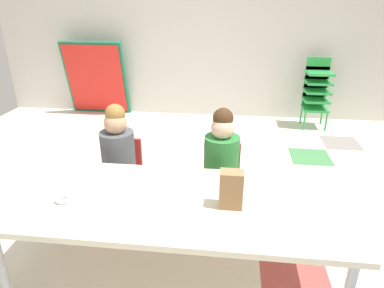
{
  "coord_description": "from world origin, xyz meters",
  "views": [
    {
      "loc": [
        0.45,
        -2.23,
        1.65
      ],
      "look_at": [
        0.22,
        -0.3,
        0.81
      ],
      "focal_mm": 31.98,
      "sensor_mm": 36.0,
      "label": 1
    }
  ],
  "objects_px": {
    "seated_child_near_camera": "(118,150)",
    "paper_plate_near_edge": "(65,201)",
    "seated_child_middle_seat": "(222,156)",
    "folded_activity_table": "(96,79)",
    "craft_table": "(175,205)",
    "paper_bag_brown": "(231,189)",
    "donut_powdered_on_plate": "(64,198)",
    "kid_chair_green_stack": "(317,89)"
  },
  "relations": [
    {
      "from": "seated_child_near_camera",
      "to": "paper_bag_brown",
      "type": "relative_size",
      "value": 4.17
    },
    {
      "from": "donut_powdered_on_plate",
      "to": "paper_bag_brown",
      "type": "bearing_deg",
      "value": 4.14
    },
    {
      "from": "seated_child_near_camera",
      "to": "paper_plate_near_edge",
      "type": "xyz_separation_m",
      "value": [
        -0.08,
        -0.74,
        0.01
      ]
    },
    {
      "from": "folded_activity_table",
      "to": "seated_child_middle_seat",
      "type": "bearing_deg",
      "value": -51.82
    },
    {
      "from": "kid_chair_green_stack",
      "to": "folded_activity_table",
      "type": "height_order",
      "value": "folded_activity_table"
    },
    {
      "from": "donut_powdered_on_plate",
      "to": "kid_chair_green_stack",
      "type": "bearing_deg",
      "value": 56.04
    },
    {
      "from": "folded_activity_table",
      "to": "paper_plate_near_edge",
      "type": "xyz_separation_m",
      "value": [
        1.06,
        -3.2,
        0.02
      ]
    },
    {
      "from": "seated_child_near_camera",
      "to": "folded_activity_table",
      "type": "bearing_deg",
      "value": 114.83
    },
    {
      "from": "paper_plate_near_edge",
      "to": "donut_powdered_on_plate",
      "type": "height_order",
      "value": "donut_powdered_on_plate"
    },
    {
      "from": "folded_activity_table",
      "to": "paper_bag_brown",
      "type": "xyz_separation_m",
      "value": [
        2.01,
        -3.13,
        0.13
      ]
    },
    {
      "from": "seated_child_near_camera",
      "to": "paper_bag_brown",
      "type": "bearing_deg",
      "value": -37.5
    },
    {
      "from": "seated_child_near_camera",
      "to": "seated_child_middle_seat",
      "type": "xyz_separation_m",
      "value": [
        0.8,
        0.0,
        0.0
      ]
    },
    {
      "from": "seated_child_near_camera",
      "to": "paper_plate_near_edge",
      "type": "distance_m",
      "value": 0.74
    },
    {
      "from": "paper_bag_brown",
      "to": "paper_plate_near_edge",
      "type": "bearing_deg",
      "value": -175.86
    },
    {
      "from": "seated_child_near_camera",
      "to": "folded_activity_table",
      "type": "height_order",
      "value": "folded_activity_table"
    },
    {
      "from": "kid_chair_green_stack",
      "to": "donut_powdered_on_plate",
      "type": "xyz_separation_m",
      "value": [
        -2.05,
        -3.04,
        0.06
      ]
    },
    {
      "from": "craft_table",
      "to": "donut_powdered_on_plate",
      "type": "relative_size",
      "value": 18.67
    },
    {
      "from": "craft_table",
      "to": "donut_powdered_on_plate",
      "type": "xyz_separation_m",
      "value": [
        -0.63,
        -0.1,
        0.06
      ]
    },
    {
      "from": "kid_chair_green_stack",
      "to": "donut_powdered_on_plate",
      "type": "distance_m",
      "value": 3.67
    },
    {
      "from": "seated_child_middle_seat",
      "to": "kid_chair_green_stack",
      "type": "xyz_separation_m",
      "value": [
        1.17,
        2.3,
        -0.04
      ]
    },
    {
      "from": "paper_bag_brown",
      "to": "paper_plate_near_edge",
      "type": "relative_size",
      "value": 1.22
    },
    {
      "from": "donut_powdered_on_plate",
      "to": "folded_activity_table",
      "type": "bearing_deg",
      "value": 108.34
    },
    {
      "from": "kid_chair_green_stack",
      "to": "paper_plate_near_edge",
      "type": "bearing_deg",
      "value": -123.96
    },
    {
      "from": "donut_powdered_on_plate",
      "to": "seated_child_near_camera",
      "type": "bearing_deg",
      "value": 83.95
    },
    {
      "from": "donut_powdered_on_plate",
      "to": "seated_child_middle_seat",
      "type": "bearing_deg",
      "value": 40.15
    },
    {
      "from": "craft_table",
      "to": "kid_chair_green_stack",
      "type": "height_order",
      "value": "kid_chair_green_stack"
    },
    {
      "from": "craft_table",
      "to": "folded_activity_table",
      "type": "relative_size",
      "value": 1.84
    },
    {
      "from": "seated_child_middle_seat",
      "to": "folded_activity_table",
      "type": "distance_m",
      "value": 3.14
    },
    {
      "from": "folded_activity_table",
      "to": "kid_chair_green_stack",
      "type": "bearing_deg",
      "value": -3.02
    },
    {
      "from": "folded_activity_table",
      "to": "donut_powdered_on_plate",
      "type": "bearing_deg",
      "value": -71.66
    },
    {
      "from": "seated_child_near_camera",
      "to": "folded_activity_table",
      "type": "relative_size",
      "value": 0.84
    },
    {
      "from": "craft_table",
      "to": "seated_child_middle_seat",
      "type": "bearing_deg",
      "value": 68.71
    },
    {
      "from": "seated_child_middle_seat",
      "to": "paper_bag_brown",
      "type": "distance_m",
      "value": 0.68
    },
    {
      "from": "craft_table",
      "to": "paper_bag_brown",
      "type": "relative_size",
      "value": 9.06
    },
    {
      "from": "craft_table",
      "to": "seated_child_near_camera",
      "type": "bearing_deg",
      "value": 130.61
    },
    {
      "from": "paper_bag_brown",
      "to": "donut_powdered_on_plate",
      "type": "xyz_separation_m",
      "value": [
        -0.95,
        -0.07,
        -0.09
      ]
    },
    {
      "from": "folded_activity_table",
      "to": "paper_bag_brown",
      "type": "bearing_deg",
      "value": -57.28
    },
    {
      "from": "seated_child_middle_seat",
      "to": "paper_bag_brown",
      "type": "height_order",
      "value": "seated_child_middle_seat"
    },
    {
      "from": "folded_activity_table",
      "to": "donut_powdered_on_plate",
      "type": "distance_m",
      "value": 3.38
    },
    {
      "from": "seated_child_near_camera",
      "to": "paper_plate_near_edge",
      "type": "bearing_deg",
      "value": -96.05
    },
    {
      "from": "seated_child_near_camera",
      "to": "donut_powdered_on_plate",
      "type": "relative_size",
      "value": 8.59
    },
    {
      "from": "seated_child_middle_seat",
      "to": "folded_activity_table",
      "type": "relative_size",
      "value": 0.84
    }
  ]
}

